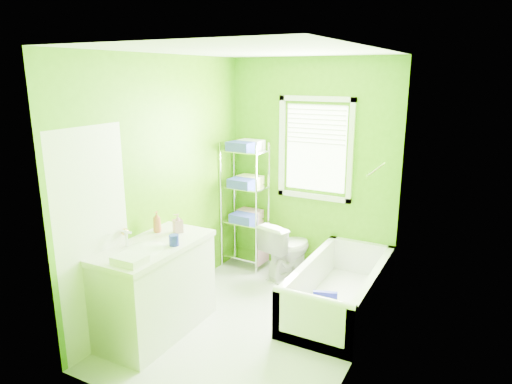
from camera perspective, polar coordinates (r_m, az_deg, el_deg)
The scene contains 9 objects.
ground at distance 4.75m, azimuth -0.12°, elevation -15.93°, with size 2.90×2.90×0.00m, color silver.
room_envelope at distance 4.18m, azimuth -0.13°, elevation 2.66°, with size 2.14×2.94×2.62m.
window at distance 5.43m, azimuth 7.45°, elevation 6.05°, with size 0.92×0.05×1.22m.
door at distance 4.19m, azimuth -19.52°, elevation -5.97°, with size 0.09×0.80×2.00m.
right_wall_decor at distance 3.86m, azimuth 13.46°, elevation -2.26°, with size 0.04×1.48×1.17m.
bathtub at distance 4.93m, azimuth 10.28°, elevation -12.70°, with size 0.77×1.65×0.53m.
toilet at distance 5.59m, azimuth 3.91°, elevation -7.07°, with size 0.39×0.69×0.70m, color white.
vanity at distance 4.48m, azimuth -12.51°, elevation -11.39°, with size 0.61×1.19×1.11m.
wire_shelf_unit at distance 5.66m, azimuth -1.17°, elevation 0.05°, with size 0.56×0.44×1.62m.
Camera 1 is at (1.92, -3.61, 2.42)m, focal length 32.00 mm.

